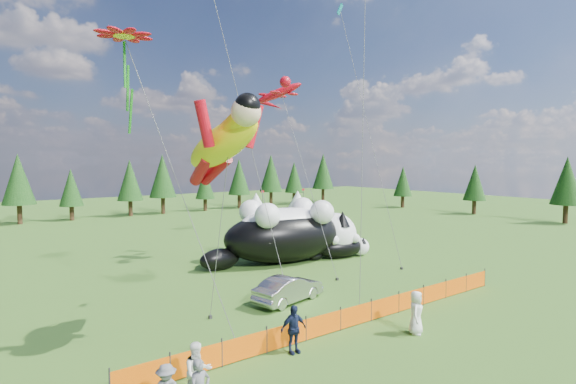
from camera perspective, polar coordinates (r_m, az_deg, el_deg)
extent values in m
plane|color=#0D3509|center=(24.02, 3.39, -14.57)|extent=(160.00, 160.00, 0.00)
cylinder|color=#262626|center=(17.03, -14.74, -20.75)|extent=(0.06, 0.06, 1.10)
cylinder|color=#262626|center=(17.80, -8.40, -19.53)|extent=(0.06, 0.06, 1.10)
cylinder|color=#262626|center=(18.75, -2.72, -18.24)|extent=(0.06, 0.06, 1.10)
cylinder|color=#262626|center=(19.86, 2.29, -16.94)|extent=(0.06, 0.06, 1.10)
cylinder|color=#262626|center=(21.09, 6.68, -15.68)|extent=(0.06, 0.06, 1.10)
cylinder|color=#262626|center=(22.44, 10.52, -14.50)|extent=(0.06, 0.06, 1.10)
cylinder|color=#262626|center=(23.88, 13.88, -13.40)|extent=(0.06, 0.06, 1.10)
cylinder|color=#262626|center=(25.40, 16.82, -12.40)|extent=(0.06, 0.06, 1.10)
cylinder|color=#262626|center=(26.98, 19.40, -11.48)|extent=(0.06, 0.06, 1.10)
cylinder|color=#262626|center=(28.61, 21.68, -10.65)|extent=(0.06, 0.06, 1.10)
cylinder|color=#262626|center=(30.28, 23.70, -9.89)|extent=(0.06, 0.06, 1.10)
cube|color=#F65C05|center=(16.75, -18.15, -21.46)|extent=(2.00, 0.04, 0.90)
cube|color=#F65C05|center=(17.41, -11.49, -20.31)|extent=(2.00, 0.04, 0.90)
cube|color=#F65C05|center=(18.27, -5.47, -19.04)|extent=(2.00, 0.04, 0.90)
cube|color=#F65C05|center=(19.30, -0.14, -17.72)|extent=(2.00, 0.04, 0.90)
cube|color=#F65C05|center=(20.48, 4.56, -16.43)|extent=(2.00, 0.04, 0.90)
cube|color=#F65C05|center=(21.77, 8.66, -15.21)|extent=(2.00, 0.04, 0.90)
cube|color=#F65C05|center=(23.17, 12.25, -14.06)|extent=(2.00, 0.04, 0.90)
cube|color=#F65C05|center=(24.65, 15.39, -13.00)|extent=(2.00, 0.04, 0.90)
cube|color=#F65C05|center=(26.19, 18.15, -12.03)|extent=(2.00, 0.04, 0.90)
cube|color=#F65C05|center=(27.80, 20.57, -11.15)|extent=(2.00, 0.04, 0.90)
cube|color=#F65C05|center=(29.45, 22.71, -10.35)|extent=(2.00, 0.04, 0.90)
ellipsoid|color=black|center=(33.98, -0.38, -5.65)|extent=(10.28, 5.84, 3.90)
ellipsoid|color=white|center=(33.83, -0.38, -4.02)|extent=(7.74, 4.23, 2.38)
sphere|color=white|center=(36.37, 5.96, -5.38)|extent=(3.46, 3.46, 3.46)
sphere|color=#EF5D66|center=(37.22, 7.83, -5.18)|extent=(0.49, 0.49, 0.49)
ellipsoid|color=black|center=(32.11, -8.65, -8.43)|extent=(3.21, 1.92, 1.52)
cone|color=black|center=(35.33, 6.94, -3.39)|extent=(1.21, 1.21, 1.21)
cone|color=black|center=(37.02, 5.06, -3.04)|extent=(1.21, 1.21, 1.21)
sphere|color=white|center=(36.11, 1.88, -2.13)|extent=(1.82, 1.82, 1.82)
sphere|color=white|center=(33.73, 4.33, -2.57)|extent=(1.82, 1.82, 1.82)
sphere|color=white|center=(34.03, -4.72, -2.52)|extent=(1.82, 1.82, 1.82)
sphere|color=white|center=(31.49, -2.63, -3.04)|extent=(1.82, 1.82, 1.82)
ellipsoid|color=black|center=(35.87, 6.64, -7.01)|extent=(4.34, 2.66, 1.62)
ellipsoid|color=white|center=(35.80, 6.65, -6.38)|extent=(3.26, 1.94, 0.99)
sphere|color=white|center=(36.90, 9.16, -6.87)|extent=(1.44, 1.44, 1.44)
sphere|color=#EF5D66|center=(37.24, 9.94, -6.78)|extent=(0.20, 0.20, 0.20)
ellipsoid|color=black|center=(34.91, 3.59, -8.13)|extent=(1.36, 0.87, 0.63)
cone|color=black|center=(36.45, 9.55, -6.09)|extent=(0.50, 0.50, 0.50)
cone|color=black|center=(37.15, 8.79, -5.89)|extent=(0.50, 0.50, 0.50)
sphere|color=white|center=(36.74, 7.49, -5.55)|extent=(0.75, 0.75, 0.75)
sphere|color=white|center=(35.78, 8.50, -5.82)|extent=(0.75, 0.75, 0.75)
sphere|color=white|center=(35.78, 4.93, -5.79)|extent=(0.75, 0.75, 0.75)
sphere|color=white|center=(34.79, 5.89, -6.08)|extent=(0.75, 0.75, 0.75)
imported|color=#AEAEB3|center=(24.83, 0.08, -12.21)|extent=(4.56, 2.43, 1.43)
imported|color=white|center=(15.49, -11.42, -21.57)|extent=(0.98, 0.62, 1.96)
imported|color=#151D3A|center=(18.62, 0.69, -17.02)|extent=(1.19, 0.71, 1.94)
imported|color=white|center=(21.26, 15.95, -14.49)|extent=(1.12, 1.00, 1.91)
cylinder|color=#595959|center=(20.81, -9.12, -5.39)|extent=(0.03, 0.03, 8.53)
cube|color=#262626|center=(22.88, -9.84, -15.37)|extent=(0.15, 0.15, 0.16)
cylinder|color=#595959|center=(31.98, 2.16, 2.03)|extent=(0.03, 0.03, 15.27)
cube|color=#262626|center=(29.41, 6.25, -10.93)|extent=(0.15, 0.15, 0.16)
cylinder|color=#595959|center=(19.67, -13.84, 1.25)|extent=(0.03, 0.03, 14.67)
cube|color=#262626|center=(19.06, -6.27, -19.41)|extent=(0.15, 0.15, 0.16)
cube|color=#198317|center=(22.31, -19.96, 12.33)|extent=(0.19, 0.19, 4.15)
cylinder|color=#595959|center=(25.20, -5.22, 7.64)|extent=(0.03, 0.03, 18.82)
cube|color=#262626|center=(25.53, 0.02, -13.24)|extent=(0.15, 0.15, 0.16)
cylinder|color=#595959|center=(34.11, 10.28, 7.56)|extent=(0.03, 0.03, 20.27)
cube|color=#262626|center=(33.00, 14.22, -9.38)|extent=(0.15, 0.15, 0.16)
cylinder|color=#595959|center=(22.83, 9.43, 5.60)|extent=(0.03, 0.03, 16.55)
cube|color=#262626|center=(22.72, 9.05, -15.50)|extent=(0.15, 0.15, 0.16)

